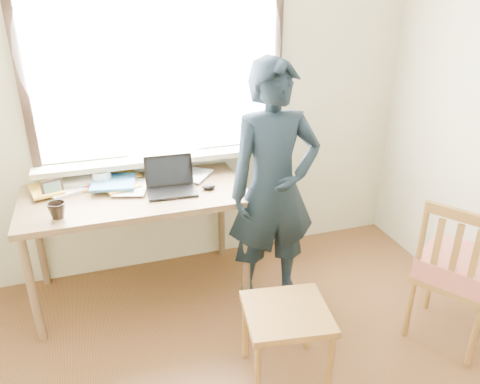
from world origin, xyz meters
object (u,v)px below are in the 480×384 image
object	(u,v)px
mug_white	(102,178)
side_chair	(459,269)
desk	(136,204)
person	(274,189)
laptop	(171,183)
work_chair	(286,321)
mug_dark	(57,210)

from	to	relation	value
mug_white	side_chair	world-z (taller)	side_chair
side_chair	desk	bearing A→B (deg)	148.78
side_chair	person	xyz separation A→B (m)	(-0.93, 0.76, 0.34)
laptop	side_chair	size ratio (longest dim) A/B	0.35
work_chair	side_chair	size ratio (longest dim) A/B	0.53
desk	mug_dark	xyz separation A→B (m)	(-0.48, -0.23, 0.13)
side_chair	work_chair	bearing A→B (deg)	179.40
mug_white	mug_dark	bearing A→B (deg)	-123.10
laptop	person	size ratio (longest dim) A/B	0.20
laptop	mug_dark	world-z (taller)	laptop
desk	side_chair	bearing A→B (deg)	-31.22
mug_dark	work_chair	distance (m)	1.51
work_chair	person	size ratio (longest dim) A/B	0.30
mug_white	mug_dark	distance (m)	0.52
work_chair	side_chair	world-z (taller)	side_chair
laptop	desk	bearing A→B (deg)	172.49
desk	mug_white	bearing A→B (deg)	134.08
laptop	person	distance (m)	0.71
laptop	mug_white	size ratio (longest dim) A/B	2.59
mug_white	person	distance (m)	1.21
laptop	mug_dark	distance (m)	0.75
laptop	side_chair	xyz separation A→B (m)	(1.56, -1.06, -0.34)
laptop	work_chair	world-z (taller)	laptop
side_chair	mug_white	bearing A→B (deg)	147.03
desk	work_chair	xyz separation A→B (m)	(0.67, -1.08, -0.32)
work_chair	desk	bearing A→B (deg)	121.92
person	mug_dark	bearing A→B (deg)	177.79
side_chair	mug_dark	bearing A→B (deg)	159.32
laptop	person	world-z (taller)	person
side_chair	laptop	bearing A→B (deg)	145.77
laptop	person	xyz separation A→B (m)	(0.64, -0.31, -0.00)
mug_dark	side_chair	distance (m)	2.47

